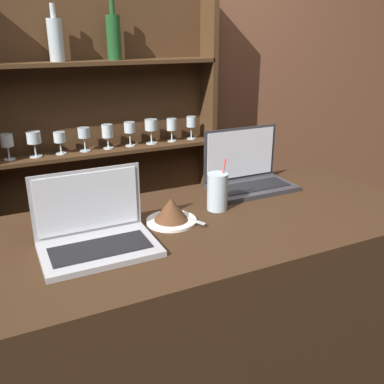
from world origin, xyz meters
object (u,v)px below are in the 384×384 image
(water_glass, at_px, (217,192))
(laptop_near, at_px, (95,232))
(cake_plate, at_px, (171,212))
(laptop_far, at_px, (248,174))

(water_glass, bearing_deg, laptop_near, -168.45)
(laptop_near, distance_m, cake_plate, 0.28)
(laptop_far, xyz_separation_m, water_glass, (-0.23, -0.16, 0.01))
(laptop_near, relative_size, water_glass, 1.79)
(cake_plate, distance_m, water_glass, 0.20)
(laptop_far, distance_m, water_glass, 0.28)
(water_glass, bearing_deg, cake_plate, -170.60)
(laptop_near, xyz_separation_m, cake_plate, (0.27, 0.06, -0.01))
(cake_plate, bearing_deg, laptop_far, 23.81)
(cake_plate, bearing_deg, water_glass, 9.40)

